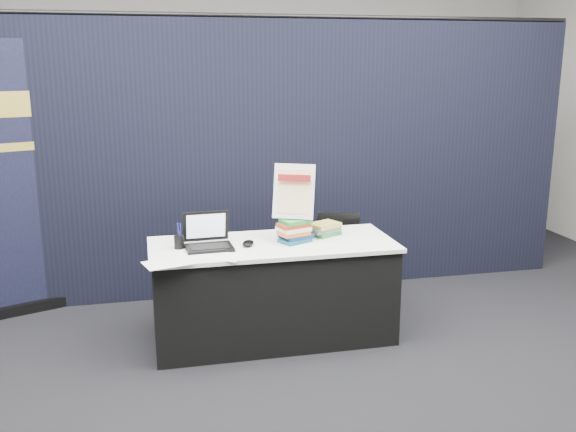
% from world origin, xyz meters
% --- Properties ---
extents(floor, '(8.00, 8.00, 0.00)m').
position_xyz_m(floor, '(0.00, 0.00, 0.00)').
color(floor, black).
rests_on(floor, ground).
extents(wall_back, '(8.00, 0.02, 3.50)m').
position_xyz_m(wall_back, '(0.00, 4.00, 1.75)').
color(wall_back, beige).
rests_on(wall_back, floor).
extents(drape_partition, '(6.00, 0.08, 2.40)m').
position_xyz_m(drape_partition, '(0.00, 1.60, 1.20)').
color(drape_partition, black).
rests_on(drape_partition, floor).
extents(display_table, '(1.80, 0.75, 0.75)m').
position_xyz_m(display_table, '(0.00, 0.55, 0.38)').
color(display_table, black).
rests_on(display_table, floor).
extents(laptop, '(0.34, 0.28, 0.25)m').
position_xyz_m(laptop, '(-0.47, 0.53, 0.81)').
color(laptop, black).
rests_on(laptop, display_table).
extents(mouse, '(0.13, 0.15, 0.04)m').
position_xyz_m(mouse, '(-0.19, 0.51, 0.77)').
color(mouse, black).
rests_on(mouse, display_table).
extents(brochure_left, '(0.35, 0.29, 0.00)m').
position_xyz_m(brochure_left, '(-0.78, 0.22, 0.75)').
color(brochure_left, white).
rests_on(brochure_left, display_table).
extents(brochure_mid, '(0.33, 0.31, 0.00)m').
position_xyz_m(brochure_mid, '(-0.40, 0.29, 0.75)').
color(brochure_mid, white).
rests_on(brochure_mid, display_table).
extents(brochure_right, '(0.30, 0.26, 0.00)m').
position_xyz_m(brochure_right, '(-0.55, 0.40, 0.75)').
color(brochure_right, white).
rests_on(brochure_right, display_table).
extents(pen_cup, '(0.07, 0.07, 0.09)m').
position_xyz_m(pen_cup, '(-0.68, 0.56, 0.80)').
color(pen_cup, black).
rests_on(pen_cup, display_table).
extents(book_stack_tall, '(0.26, 0.23, 0.17)m').
position_xyz_m(book_stack_tall, '(0.17, 0.54, 0.84)').
color(book_stack_tall, '#174C59').
rests_on(book_stack_tall, display_table).
extents(book_stack_short, '(0.27, 0.24, 0.10)m').
position_xyz_m(book_stack_short, '(0.43, 0.67, 0.80)').
color(book_stack_short, '#228232').
rests_on(book_stack_short, display_table).
extents(info_sign, '(0.32, 0.23, 0.41)m').
position_xyz_m(info_sign, '(0.17, 0.57, 1.12)').
color(info_sign, black).
rests_on(info_sign, book_stack_tall).
extents(pullup_banner, '(0.92, 0.43, 2.22)m').
position_xyz_m(pullup_banner, '(-1.95, 1.50, 0.99)').
color(pullup_banner, black).
rests_on(pullup_banner, floor).
extents(stacking_chair, '(0.46, 0.47, 0.82)m').
position_xyz_m(stacking_chair, '(0.68, 0.95, 0.46)').
color(stacking_chair, black).
rests_on(stacking_chair, floor).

